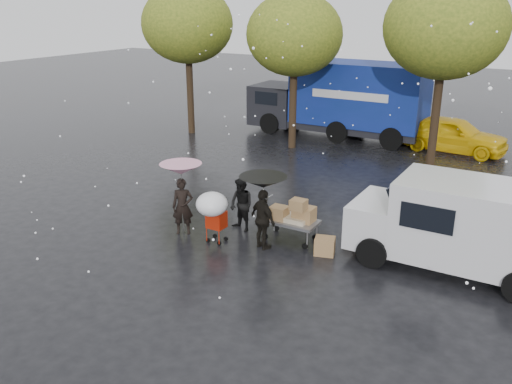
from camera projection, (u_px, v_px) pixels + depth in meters
The scene contains 14 objects.
ground at pixel (238, 250), 14.13m from camera, with size 90.00×90.00×0.00m, color black.
person_pink at pixel (183, 207), 14.91m from camera, with size 0.58×0.38×1.59m, color black.
person_middle at pixel (241, 205), 15.12m from camera, with size 0.74×0.58×1.52m, color black.
person_black at pixel (263, 219), 14.00m from camera, with size 0.95×0.40×1.62m, color black.
umbrella_pink at pixel (181, 169), 14.54m from camera, with size 1.15×1.15×2.03m.
umbrella_black at pixel (263, 182), 13.65m from camera, with size 1.23×1.23×1.99m.
vendor_cart at pixel (293, 216), 14.47m from camera, with size 1.52×0.80×1.27m.
shopping_cart at pixel (213, 207), 14.16m from camera, with size 0.84×0.84×1.46m.
white_van at pixel (462, 224), 12.81m from camera, with size 4.91×2.18×2.20m.
blue_truck at pixel (342, 100), 25.20m from camera, with size 8.30×2.60×3.50m.
box_ground_near at pixel (325, 246), 13.85m from camera, with size 0.51×0.40×0.45m, color #8D5E3D.
box_ground_far at pixel (354, 233), 14.71m from camera, with size 0.49×0.38×0.38m, color #8D5E3D.
yellow_taxi at pixel (453, 134), 22.97m from camera, with size 1.79×4.46×1.52m, color yellow.
tree_row at pixel (365, 31), 20.77m from camera, with size 21.60×4.40×7.12m.
Camera 1 is at (6.88, -10.79, 6.21)m, focal length 38.00 mm.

